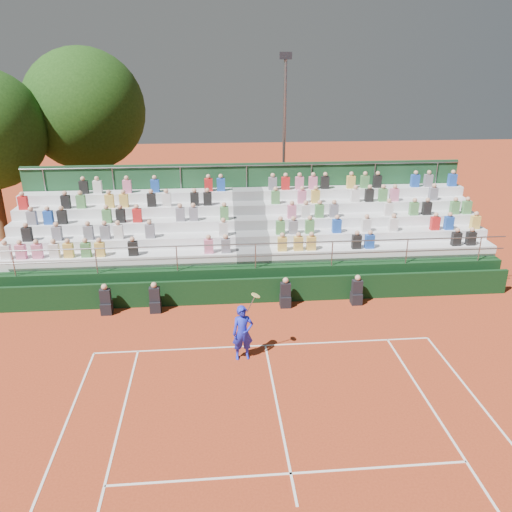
{
  "coord_description": "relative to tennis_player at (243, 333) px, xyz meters",
  "views": [
    {
      "loc": [
        -1.54,
        -14.09,
        8.61
      ],
      "look_at": [
        0.0,
        3.5,
        1.8
      ],
      "focal_mm": 35.0,
      "sensor_mm": 36.0,
      "label": 1
    }
  ],
  "objects": [
    {
      "name": "tree_east",
      "position": [
        -7.65,
        15.65,
        5.35
      ],
      "size": [
        6.56,
        6.56,
        9.55
      ],
      "color": "#3A2715",
      "rests_on": "ground"
    },
    {
      "name": "line_officials",
      "position": [
        -0.37,
        3.42,
        -0.42
      ],
      "size": [
        9.78,
        0.4,
        1.19
      ],
      "color": "black",
      "rests_on": "ground"
    },
    {
      "name": "grandstand",
      "position": [
        0.77,
        7.11,
        0.18
      ],
      "size": [
        20.0,
        5.2,
        4.4
      ],
      "color": "black",
      "rests_on": "ground"
    },
    {
      "name": "courtside_wall",
      "position": [
        0.77,
        3.87,
        -0.4
      ],
      "size": [
        20.0,
        0.15,
        1.0
      ],
      "primitive_type": "cube",
      "color": "black",
      "rests_on": "ground"
    },
    {
      "name": "floodlight_mast",
      "position": [
        3.01,
        12.91,
        4.38
      ],
      "size": [
        0.6,
        0.25,
        9.17
      ],
      "color": "gray",
      "rests_on": "ground"
    },
    {
      "name": "tennis_player",
      "position": [
        0.0,
        0.0,
        0.0
      ],
      "size": [
        0.88,
        0.49,
        2.22
      ],
      "color": "#1C28D6",
      "rests_on": "ground"
    },
    {
      "name": "ground",
      "position": [
        0.77,
        0.67,
        -0.9
      ],
      "size": [
        90.0,
        90.0,
        0.0
      ],
      "primitive_type": "plane",
      "color": "#AB3C1C",
      "rests_on": "ground"
    }
  ]
}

